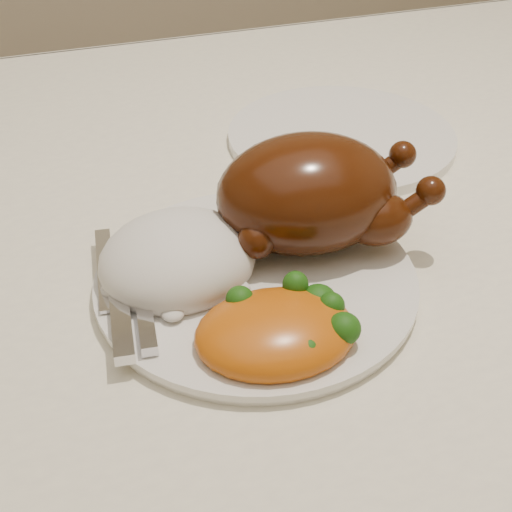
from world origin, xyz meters
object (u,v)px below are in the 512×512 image
object	(u,v)px
dinner_plate	(256,281)
roast_chicken	(312,193)
dining_table	(186,336)
side_plate	(341,136)

from	to	relation	value
dinner_plate	roast_chicken	world-z (taller)	roast_chicken
dinner_plate	roast_chicken	distance (m)	0.09
roast_chicken	dining_table	bearing A→B (deg)	168.39
side_plate	roast_chicken	world-z (taller)	roast_chicken
dining_table	dinner_plate	world-z (taller)	dinner_plate
dinner_plate	side_plate	world-z (taller)	same
dinner_plate	side_plate	xyz separation A→B (m)	(0.17, 0.21, 0.00)
dining_table	dinner_plate	bearing A→B (deg)	-56.36
dining_table	dinner_plate	size ratio (longest dim) A/B	6.29
dining_table	side_plate	bearing A→B (deg)	32.84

